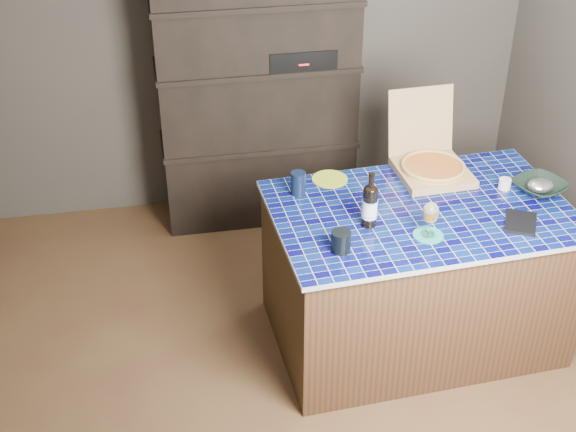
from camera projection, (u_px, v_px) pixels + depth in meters
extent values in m
plane|color=brown|center=(305.00, 368.00, 4.13)|extent=(3.50, 3.50, 0.00)
plane|color=#44413B|center=(250.00, 20.00, 4.89)|extent=(3.50, 0.00, 3.50)
cube|color=black|center=(257.00, 87.00, 4.90)|extent=(1.20, 0.40, 1.80)
cube|color=black|center=(299.00, 52.00, 4.78)|extent=(0.40, 0.32, 0.12)
cube|color=#4F2B1F|center=(415.00, 277.00, 4.14)|extent=(1.47, 0.97, 0.77)
cube|color=#060445|center=(422.00, 212.00, 3.92)|extent=(1.51, 1.01, 0.03)
cube|color=tan|center=(432.00, 172.00, 4.18)|extent=(0.38, 0.38, 0.04)
cube|color=tan|center=(421.00, 120.00, 4.25)|extent=(0.36, 0.10, 0.35)
cylinder|color=tan|center=(433.00, 168.00, 4.17)|extent=(0.33, 0.33, 0.01)
cylinder|color=maroon|center=(433.00, 166.00, 4.16)|extent=(0.29, 0.29, 0.01)
torus|color=tan|center=(433.00, 166.00, 4.16)|extent=(0.33, 0.33, 0.02)
cylinder|color=black|center=(370.00, 207.00, 3.75)|extent=(0.07, 0.07, 0.20)
ellipsoid|color=black|center=(371.00, 189.00, 3.69)|extent=(0.07, 0.07, 0.04)
cylinder|color=black|center=(371.00, 181.00, 3.67)|extent=(0.03, 0.03, 0.08)
cylinder|color=silver|center=(370.00, 209.00, 3.75)|extent=(0.07, 0.07, 0.09)
cylinder|color=#44A4E8|center=(369.00, 214.00, 3.77)|extent=(0.08, 0.08, 0.01)
cylinder|color=#44A4E8|center=(370.00, 201.00, 3.73)|extent=(0.08, 0.08, 0.01)
cylinder|color=teal|center=(428.00, 235.00, 3.72)|extent=(0.14, 0.14, 0.01)
cylinder|color=white|center=(428.00, 234.00, 3.72)|extent=(0.07, 0.07, 0.00)
cylinder|color=white|center=(429.00, 227.00, 3.70)|extent=(0.01, 0.01, 0.07)
ellipsoid|color=white|center=(431.00, 213.00, 3.65)|extent=(0.08, 0.08, 0.10)
cylinder|color=orange|center=(430.00, 214.00, 3.66)|extent=(0.06, 0.06, 0.05)
cylinder|color=white|center=(431.00, 209.00, 3.64)|extent=(0.07, 0.07, 0.02)
cylinder|color=black|center=(341.00, 241.00, 3.60)|extent=(0.09, 0.09, 0.10)
cube|color=black|center=(521.00, 222.00, 3.80)|extent=(0.22, 0.24, 0.02)
imported|color=black|center=(540.00, 187.00, 4.03)|extent=(0.33, 0.33, 0.06)
ellipsoid|color=silver|center=(540.00, 185.00, 4.03)|extent=(0.14, 0.11, 0.06)
cylinder|color=silver|center=(505.00, 184.00, 4.07)|extent=(0.06, 0.06, 0.05)
cylinder|color=black|center=(298.00, 183.00, 4.01)|extent=(0.08, 0.08, 0.12)
cylinder|color=#A3B426|center=(330.00, 179.00, 4.16)|extent=(0.19, 0.19, 0.01)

